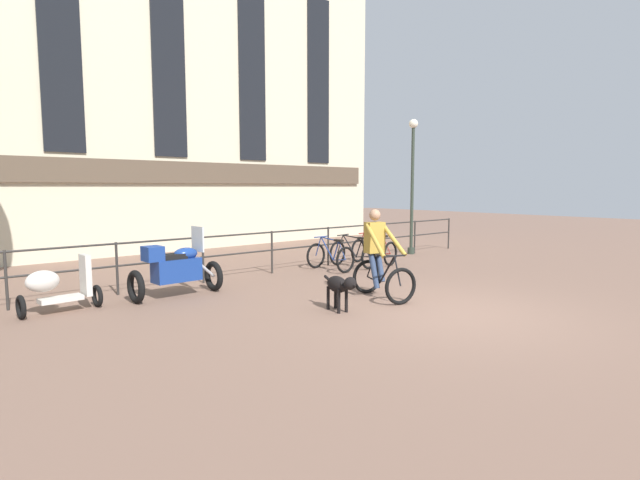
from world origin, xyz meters
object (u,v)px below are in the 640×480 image
object	(u,v)px
street_lamp	(412,179)
parked_bicycle_mid_right	(374,251)
parked_motorcycle	(176,268)
parked_bicycle_near_lamp	(330,257)
parked_bicycle_mid_left	(353,254)
cyclist_with_bike	(379,258)
dog	(340,286)
parked_scooter	(57,287)

from	to	relation	value
street_lamp	parked_bicycle_mid_right	bearing A→B (deg)	-165.37
parked_bicycle_mid_right	parked_motorcycle	bearing A→B (deg)	-7.02
parked_motorcycle	parked_bicycle_mid_right	size ratio (longest dim) A/B	1.46
parked_bicycle_near_lamp	parked_bicycle_mid_left	world-z (taller)	same
cyclist_with_bike	dog	distance (m)	1.42
cyclist_with_bike	parked_bicycle_mid_right	bearing A→B (deg)	57.52
dog	street_lamp	xyz separation A→B (m)	(6.80, 3.86, 1.91)
parked_motorcycle	street_lamp	xyz separation A→B (m)	(8.38, 0.92, 1.81)
dog	parked_bicycle_near_lamp	world-z (taller)	parked_bicycle_near_lamp
parked_motorcycle	parked_scooter	bearing A→B (deg)	84.39
parked_bicycle_near_lamp	parked_bicycle_mid_right	distance (m)	1.64
parked_motorcycle	parked_bicycle_mid_left	world-z (taller)	parked_motorcycle
cyclist_with_bike	parked_scooter	xyz separation A→B (m)	(-4.99, 2.75, -0.30)
parked_bicycle_near_lamp	street_lamp	distance (m)	4.58
parked_motorcycle	parked_bicycle_near_lamp	world-z (taller)	parked_motorcycle
dog	parked_motorcycle	world-z (taller)	parked_motorcycle
parked_motorcycle	street_lamp	world-z (taller)	street_lamp
parked_scooter	street_lamp	bearing A→B (deg)	-89.07
parked_motorcycle	street_lamp	distance (m)	8.63
cyclist_with_bike	parked_bicycle_near_lamp	distance (m)	3.24
parked_bicycle_mid_right	parked_scooter	distance (m)	8.01
cyclist_with_bike	dog	world-z (taller)	cyclist_with_bike
parked_motorcycle	parked_bicycle_mid_right	distance (m)	5.96
dog	cyclist_with_bike	bearing A→B (deg)	22.21
parked_scooter	parked_bicycle_mid_right	bearing A→B (deg)	-92.29
parked_motorcycle	parked_scooter	distance (m)	2.07
parked_bicycle_mid_left	cyclist_with_bike	bearing A→B (deg)	44.86
cyclist_with_bike	parked_bicycle_mid_right	distance (m)	4.21
dog	parked_bicycle_mid_right	bearing A→B (deg)	45.07
dog	parked_bicycle_mid_left	distance (m)	4.80
parked_bicycle_mid_right	street_lamp	bearing A→B (deg)	-175.15
parked_bicycle_mid_right	street_lamp	world-z (taller)	street_lamp
parked_bicycle_near_lamp	parked_motorcycle	bearing A→B (deg)	0.41
parked_bicycle_mid_left	parked_scooter	distance (m)	7.20
cyclist_with_bike	street_lamp	world-z (taller)	street_lamp
parked_bicycle_near_lamp	parked_bicycle_mid_left	xyz separation A→B (m)	(0.82, 0.00, 0.00)
parked_motorcycle	parked_bicycle_mid_left	size ratio (longest dim) A/B	1.48
parked_bicycle_mid_left	parked_motorcycle	bearing A→B (deg)	-4.68
cyclist_with_bike	parked_bicycle_mid_left	bearing A→B (deg)	66.46
dog	street_lamp	world-z (taller)	street_lamp
parked_motorcycle	parked_bicycle_mid_left	xyz separation A→B (m)	(5.14, 0.29, -0.20)
parked_bicycle_mid_left	street_lamp	bearing A→B (deg)	-176.84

